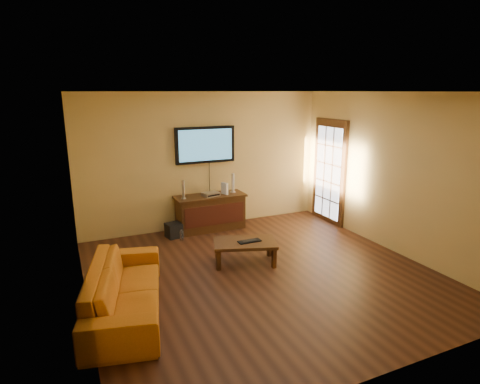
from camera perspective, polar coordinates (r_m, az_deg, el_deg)
ground_plane at (r=6.26m, az=3.10°, el=-11.46°), size 5.00×5.00×0.00m
room_walls at (r=6.29m, az=0.67°, el=4.84°), size 5.00×5.00×5.00m
french_door at (r=8.57m, az=12.57°, el=2.69°), size 0.07×1.02×2.22m
media_console at (r=8.04m, az=-4.23°, el=-2.88°), size 1.40×0.54×0.70m
television at (r=7.97m, az=-4.97°, el=6.70°), size 1.22×0.08×0.72m
coffee_table at (r=6.49m, az=0.70°, el=-7.44°), size 1.13×0.89×0.37m
sofa at (r=5.30m, az=-16.12°, el=-12.05°), size 1.09×2.22×0.83m
speaker_left at (r=7.71m, az=-8.06°, el=0.22°), size 0.10×0.10×0.35m
speaker_right at (r=8.11m, az=-1.02°, el=1.19°), size 0.11×0.11×0.39m
av_receiver at (r=7.89m, az=-4.17°, el=-0.31°), size 0.35×0.28×0.07m
game_console at (r=7.99m, az=-2.20°, el=0.51°), size 0.10×0.17×0.23m
subwoofer at (r=7.76m, az=-9.41°, el=-5.38°), size 0.32×0.32×0.27m
bottle at (r=7.58m, az=-8.29°, el=-6.09°), size 0.08×0.08×0.22m
keyboard at (r=6.45m, az=1.35°, el=-6.99°), size 0.37×0.14×0.02m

